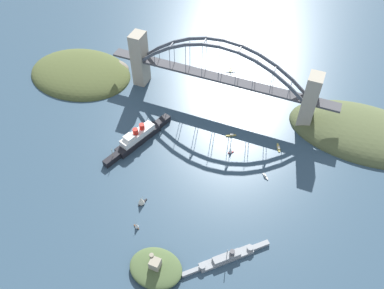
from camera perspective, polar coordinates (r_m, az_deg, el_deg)
name	(u,v)px	position (r m, az deg, el deg)	size (l,w,h in m)	color
ground_plane	(218,102)	(452.03, 3.85, 6.26)	(1400.00, 1400.00, 0.00)	#334C60
harbor_arch_bridge	(220,78)	(430.08, 4.08, 9.69)	(256.92, 19.05, 78.51)	#ADA38E
headland_west_shore	(364,133)	(452.96, 23.81, 1.49)	(155.91, 90.28, 31.89)	#515B38
headland_east_shore	(82,74)	(508.95, -15.66, 9.87)	(128.43, 98.06, 26.70)	#4C562D
ocean_liner	(138,137)	(405.71, -7.84, 1.04)	(35.91, 87.22, 19.92)	black
naval_cruiser	(227,257)	(331.05, 5.14, -16.07)	(58.48, 56.48, 16.10)	gray
fort_island_mid_harbor	(156,268)	(325.77, -5.30, -17.43)	(43.16, 34.77, 16.38)	#4C6038
seaplane_taxiing_near_bridge	(231,70)	(496.28, 5.68, 10.76)	(11.39, 8.65, 4.72)	#B7B7B2
small_boat_0	(141,201)	(357.86, -7.40, -8.09)	(7.25, 10.01, 10.21)	black
small_boat_1	(279,148)	(409.28, 12.49, -0.46)	(5.97, 11.50, 2.12)	gold
small_boat_2	(265,176)	(382.57, 10.62, -4.55)	(7.10, 6.61, 2.45)	silver
small_boat_3	(137,225)	(346.00, -8.07, -11.59)	(5.99, 4.40, 7.60)	brown
small_boat_4	(230,151)	(395.57, 5.62, -0.89)	(5.47, 4.95, 6.82)	#B2231E
small_boat_5	(231,135)	(413.41, 5.73, 1.35)	(10.08, 6.21, 2.46)	gold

